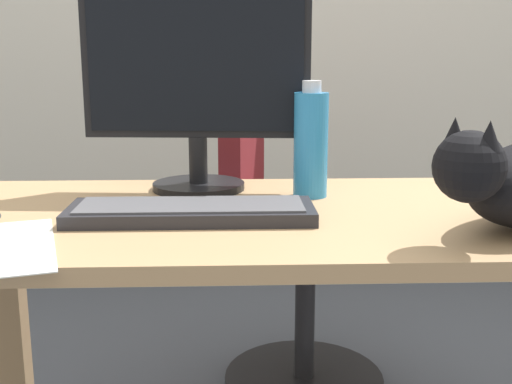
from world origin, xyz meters
name	(u,v)px	position (x,y,z in m)	size (l,w,h in m)	color
desk	(292,268)	(0.00, 0.00, 0.60)	(1.39, 0.62, 0.71)	tan
office_chair	(289,257)	(0.05, 0.62, 0.42)	(0.49, 0.48, 0.95)	black
monitor	(197,85)	(-0.19, 0.20, 0.94)	(0.48, 0.20, 0.41)	black
keyboard	(191,211)	(-0.19, -0.05, 0.73)	(0.44, 0.15, 0.03)	#232328
water_bottle	(311,143)	(0.05, 0.13, 0.82)	(0.07, 0.07, 0.24)	#2D8CD1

